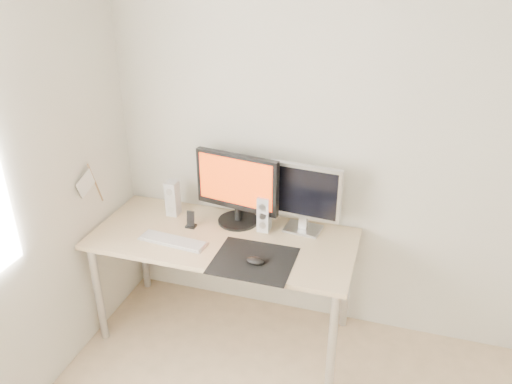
# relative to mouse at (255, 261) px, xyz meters

# --- Properties ---
(wall_back) EXTENTS (3.50, 0.00, 3.50)m
(wall_back) POSITION_rel_mouse_xyz_m (0.65, 0.59, 0.50)
(wall_back) COLOR white
(wall_back) RESTS_ON ground
(mousepad) EXTENTS (0.45, 0.40, 0.00)m
(mousepad) POSITION_rel_mouse_xyz_m (-0.02, 0.03, -0.02)
(mousepad) COLOR black
(mousepad) RESTS_ON desk
(mouse) EXTENTS (0.11, 0.06, 0.04)m
(mouse) POSITION_rel_mouse_xyz_m (0.00, 0.00, 0.00)
(mouse) COLOR black
(mouse) RESTS_ON mousepad
(desk) EXTENTS (1.60, 0.70, 0.73)m
(desk) POSITION_rel_mouse_xyz_m (-0.28, 0.22, -0.10)
(desk) COLOR #D1B587
(desk) RESTS_ON ground
(main_monitor) EXTENTS (0.55, 0.30, 0.47)m
(main_monitor) POSITION_rel_mouse_xyz_m (-0.25, 0.42, 0.23)
(main_monitor) COLOR black
(main_monitor) RESTS_ON desk
(second_monitor) EXTENTS (0.45, 0.18, 0.43)m
(second_monitor) POSITION_rel_mouse_xyz_m (0.17, 0.45, 0.22)
(second_monitor) COLOR silver
(second_monitor) RESTS_ON desk
(speaker_left) EXTENTS (0.07, 0.09, 0.23)m
(speaker_left) POSITION_rel_mouse_xyz_m (-0.69, 0.40, 0.09)
(speaker_left) COLOR silver
(speaker_left) RESTS_ON desk
(speaker_right) EXTENTS (0.07, 0.09, 0.23)m
(speaker_right) POSITION_rel_mouse_xyz_m (-0.06, 0.38, 0.09)
(speaker_right) COLOR white
(speaker_right) RESTS_ON desk
(keyboard) EXTENTS (0.43, 0.16, 0.02)m
(keyboard) POSITION_rel_mouse_xyz_m (-0.54, 0.08, -0.01)
(keyboard) COLOR #BABABC
(keyboard) RESTS_ON desk
(phone_dock) EXTENTS (0.06, 0.05, 0.11)m
(phone_dock) POSITION_rel_mouse_xyz_m (-0.51, 0.28, 0.01)
(phone_dock) COLOR black
(phone_dock) RESTS_ON desk
(pennant) EXTENTS (0.01, 0.23, 0.29)m
(pennant) POSITION_rel_mouse_xyz_m (-1.06, 0.08, 0.30)
(pennant) COLOR #A57F54
(pennant) RESTS_ON wall_left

